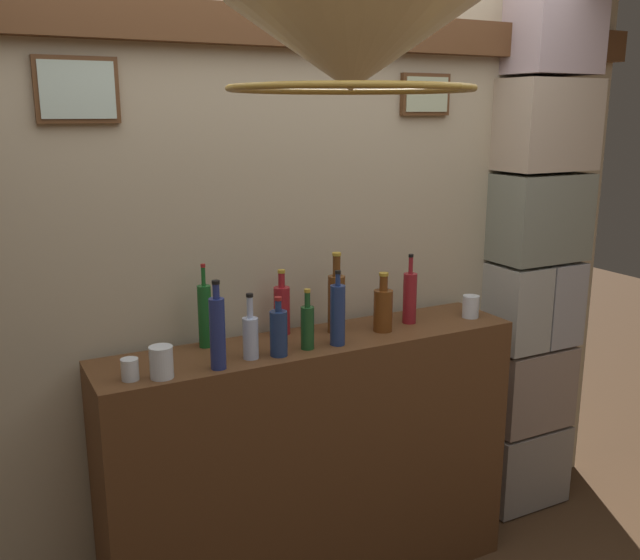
# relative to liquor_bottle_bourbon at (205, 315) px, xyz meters

# --- Properties ---
(panelled_rear_partition) EXTENTS (3.53, 0.15, 2.58)m
(panelled_rear_partition) POSITION_rel_liquor_bottle_bourbon_xyz_m (0.39, 0.14, 0.14)
(panelled_rear_partition) COLOR #BCAD8E
(panelled_rear_partition) RESTS_ON ground
(stone_pillar) EXTENTS (0.44, 0.31, 2.51)m
(stone_pillar) POSITION_rel_liquor_bottle_bourbon_xyz_m (1.63, 0.01, 0.03)
(stone_pillar) COLOR gray
(stone_pillar) RESTS_ON ground
(bar_shelf_unit) EXTENTS (1.69, 0.36, 1.09)m
(bar_shelf_unit) POSITION_rel_liquor_bottle_bourbon_xyz_m (0.40, -0.12, -0.67)
(bar_shelf_unit) COLOR brown
(bar_shelf_unit) RESTS_ON ground
(liquor_bottle_bourbon) EXTENTS (0.05, 0.05, 0.32)m
(liquor_bottle_bourbon) POSITION_rel_liquor_bottle_bourbon_xyz_m (0.00, 0.00, 0.00)
(liquor_bottle_bourbon) COLOR #175822
(liquor_bottle_bourbon) RESTS_ON bar_shelf_unit
(liquor_bottle_rum) EXTENTS (0.06, 0.06, 0.29)m
(liquor_bottle_rum) POSITION_rel_liquor_bottle_bourbon_xyz_m (0.45, -0.21, -0.00)
(liquor_bottle_rum) COLOR navy
(liquor_bottle_rum) RESTS_ON bar_shelf_unit
(liquor_bottle_mezcal) EXTENTS (0.08, 0.08, 0.24)m
(liquor_bottle_mezcal) POSITION_rel_liquor_bottle_bourbon_xyz_m (0.69, -0.14, -0.03)
(liquor_bottle_mezcal) COLOR brown
(liquor_bottle_mezcal) RESTS_ON bar_shelf_unit
(liquor_bottle_vodka) EXTENTS (0.06, 0.06, 0.24)m
(liquor_bottle_vodka) POSITION_rel_liquor_bottle_bourbon_xyz_m (0.10, -0.20, -0.04)
(liquor_bottle_vodka) COLOR silver
(liquor_bottle_vodka) RESTS_ON bar_shelf_unit
(liquor_bottle_port) EXTENTS (0.06, 0.06, 0.26)m
(liquor_bottle_port) POSITION_rel_liquor_bottle_bourbon_xyz_m (0.32, 0.01, -0.02)
(liquor_bottle_port) COLOR maroon
(liquor_bottle_port) RESTS_ON bar_shelf_unit
(liquor_bottle_brandy) EXTENTS (0.06, 0.06, 0.29)m
(liquor_bottle_brandy) POSITION_rel_liquor_bottle_bourbon_xyz_m (0.85, -0.10, -0.01)
(liquor_bottle_brandy) COLOR maroon
(liquor_bottle_brandy) RESTS_ON bar_shelf_unit
(liquor_bottle_amaro) EXTENTS (0.07, 0.07, 0.32)m
(liquor_bottle_amaro) POSITION_rel_liquor_bottle_bourbon_xyz_m (0.52, -0.07, 0.00)
(liquor_bottle_amaro) COLOR brown
(liquor_bottle_amaro) RESTS_ON bar_shelf_unit
(liquor_bottle_sherry) EXTENTS (0.05, 0.05, 0.23)m
(liquor_bottle_sherry) POSITION_rel_liquor_bottle_bourbon_xyz_m (0.33, -0.20, -0.03)
(liquor_bottle_sherry) COLOR #1B4A22
(liquor_bottle_sherry) RESTS_ON bar_shelf_unit
(liquor_bottle_tequila) EXTENTS (0.05, 0.05, 0.31)m
(liquor_bottle_tequila) POSITION_rel_liquor_bottle_bourbon_xyz_m (-0.03, -0.24, 0.01)
(liquor_bottle_tequila) COLOR navy
(liquor_bottle_tequila) RESTS_ON bar_shelf_unit
(liquor_bottle_gin) EXTENTS (0.06, 0.06, 0.22)m
(liquor_bottle_gin) POSITION_rel_liquor_bottle_bourbon_xyz_m (0.20, -0.22, -0.04)
(liquor_bottle_gin) COLOR navy
(liquor_bottle_gin) RESTS_ON bar_shelf_unit
(glass_tumbler_rocks) EXTENTS (0.08, 0.08, 0.11)m
(glass_tumbler_rocks) POSITION_rel_liquor_bottle_bourbon_xyz_m (-0.23, -0.23, -0.07)
(glass_tumbler_rocks) COLOR silver
(glass_tumbler_rocks) RESTS_ON bar_shelf_unit
(glass_tumbler_highball) EXTENTS (0.06, 0.06, 0.07)m
(glass_tumbler_highball) POSITION_rel_liquor_bottle_bourbon_xyz_m (-0.33, -0.21, -0.09)
(glass_tumbler_highball) COLOR silver
(glass_tumbler_highball) RESTS_ON bar_shelf_unit
(glass_tumbler_shot) EXTENTS (0.07, 0.07, 0.10)m
(glass_tumbler_shot) POSITION_rel_liquor_bottle_bourbon_xyz_m (1.13, -0.16, -0.08)
(glass_tumbler_shot) COLOR silver
(glass_tumbler_shot) RESTS_ON bar_shelf_unit
(pendant_lamp) EXTENTS (0.62, 0.62, 0.49)m
(pendant_lamp) POSITION_rel_liquor_bottle_bourbon_xyz_m (0.13, -0.85, 0.88)
(pendant_lamp) COLOR beige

